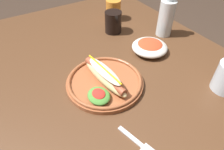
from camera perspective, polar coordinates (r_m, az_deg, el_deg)
dining_table at (r=0.84m, az=-0.18°, el=-2.28°), size 1.31×0.98×0.74m
hot_dog_plate at (r=0.69m, az=-2.21°, el=-1.65°), size 0.27×0.27×0.08m
fork at (r=0.57m, az=7.69°, el=-18.91°), size 0.12×0.05×0.00m
soda_cup at (r=0.98m, az=0.35°, el=15.04°), size 0.08×0.08×0.10m
extra_cup at (r=1.10m, az=0.40°, el=18.35°), size 0.08×0.08×0.10m
glass_bottle at (r=0.97m, az=15.40°, el=15.99°), size 0.07×0.07×0.23m
side_bowl at (r=0.86m, az=10.64°, el=8.20°), size 0.15×0.15×0.05m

